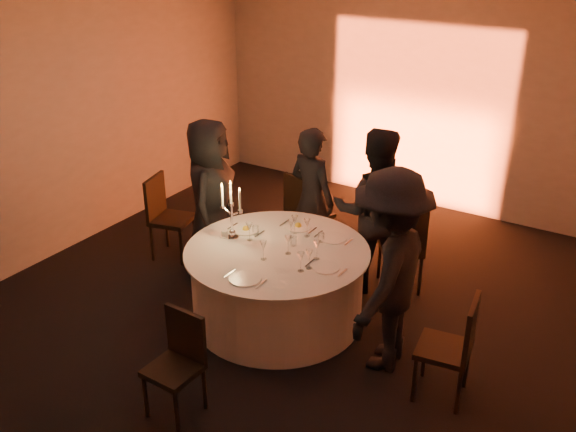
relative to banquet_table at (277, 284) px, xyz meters
The scene contains 34 objects.
floor 0.38m from the banquet_table, ahead, with size 7.00×7.00×0.00m, color black.
ceiling 2.62m from the banquet_table, ahead, with size 7.00×7.00×0.00m, color white.
wall_back 3.67m from the banquet_table, 90.00° to the left, with size 7.00×7.00×0.00m, color #A9A59D.
wall_left 3.20m from the banquet_table, behind, with size 7.00×7.00×0.00m, color #A9A59D.
uplighter_fixture 3.22m from the banquet_table, 90.00° to the left, with size 0.25×0.12×0.10m, color black.
banquet_table is the anchor object (origin of this frame).
chair_left 1.89m from the banquet_table, 166.87° to the left, with size 0.53×0.53×0.99m.
chair_back_left 1.40m from the banquet_table, 109.44° to the left, with size 0.56×0.56×1.01m.
chair_back_right 1.42m from the banquet_table, 53.41° to the left, with size 0.60×0.60×0.99m.
chair_right 1.89m from the banquet_table, ahead, with size 0.47×0.47×0.96m.
chair_front 1.53m from the banquet_table, 88.20° to the right, with size 0.40×0.40×0.89m.
guest_left 1.37m from the banquet_table, 157.87° to the left, with size 0.86×0.56×1.76m, color black.
guest_back_left 1.25m from the banquet_table, 103.27° to the left, with size 0.60×0.40×1.65m, color black.
guest_back_right 1.29m from the banquet_table, 63.87° to the left, with size 0.87×0.68×1.80m, color black.
guest_right 1.31m from the banquet_table, ahead, with size 1.20×0.69×1.86m, color black.
plate_left 0.67m from the banquet_table, 159.84° to the left, with size 0.35×0.27×0.08m.
plate_back_left 0.67m from the banquet_table, 98.87° to the left, with size 0.36×0.28×0.08m.
plate_back_right 0.72m from the banquet_table, 54.90° to the left, with size 0.35×0.27×0.01m.
plate_right 0.70m from the banquet_table, ahead, with size 0.36×0.25×0.01m.
plate_front 0.73m from the banquet_table, 84.33° to the right, with size 0.36×0.29×0.01m.
coffee_cup 0.73m from the banquet_table, behind, with size 0.11×0.11×0.07m.
candelabra 0.79m from the banquet_table, behind, with size 0.26×0.13×0.63m.
wine_glass_a 0.67m from the banquet_table, 76.22° to the left, with size 0.07×0.07×0.19m.
wine_glass_b 0.61m from the banquet_table, 95.41° to the left, with size 0.07×0.07×0.19m.
wine_glass_c 0.66m from the banquet_table, 96.78° to the left, with size 0.07×0.07×0.19m.
wine_glass_d 0.57m from the banquet_table, 90.94° to the right, with size 0.07×0.07×0.19m.
wine_glass_e 0.67m from the banquet_table, ahead, with size 0.07×0.07×0.19m.
wine_glass_f 0.63m from the banquet_table, behind, with size 0.07×0.07×0.19m.
wine_glass_g 0.54m from the banquet_table, ahead, with size 0.07×0.07×0.19m.
wine_glass_h 0.70m from the banquet_table, 18.39° to the right, with size 0.07×0.07×0.19m.
wine_glass_i 0.70m from the banquet_table, 29.76° to the right, with size 0.07×0.07×0.19m.
tumbler_a 0.59m from the banquet_table, 155.54° to the left, with size 0.07×0.07×0.09m, color white.
tumbler_b 0.47m from the banquet_table, 60.90° to the left, with size 0.07×0.07×0.09m, color white.
tumbler_c 0.64m from the banquet_table, 54.14° to the left, with size 0.07×0.07×0.09m, color white.
Camera 1 is at (2.98, -4.57, 3.67)m, focal length 40.00 mm.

